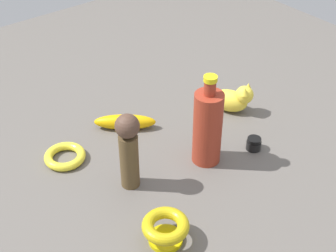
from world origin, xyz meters
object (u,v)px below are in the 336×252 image
Objects in this scene: nail_polish_jar at (254,144)px; person_figure_adult at (129,148)px; cat_figurine at (234,99)px; banana at (125,122)px; bowl at (166,228)px; bottle_tall at (208,127)px; bangle at (65,156)px.

person_figure_adult is at bearing 164.73° from nail_polish_jar.
person_figure_adult is 1.55× the size of cat_figurine.
bowl is at bearing 105.82° from banana.
bottle_tall is (0.21, -0.04, -0.01)m from person_figure_adult.
cat_figurine is (0.50, -0.11, 0.03)m from bangle.
bottle_tall reaches higher than cat_figurine.
cat_figurine is at bearing -164.59° from banana.
nail_polish_jar is at bearing -33.14° from bangle.
bowl is at bearing -149.33° from bottle_tall.
cat_figurine is at bearing 9.65° from person_figure_adult.
nail_polish_jar is (0.34, -0.09, -0.10)m from person_figure_adult.
banana is at bearing 58.95° from person_figure_adult.
banana is (-0.09, 0.24, -0.08)m from bottle_tall.
nail_polish_jar is (-0.08, -0.16, -0.02)m from cat_figurine.
person_figure_adult is 5.15× the size of nail_polish_jar.
bangle is at bearing 42.96° from banana.
person_figure_adult is at bearing -170.35° from cat_figurine.
bowl is 2.57× the size of nail_polish_jar.
person_figure_adult is 2.01× the size of bowl.
bowl reaches higher than banana.
bangle is 0.51m from cat_figurine.
bowl is at bearing -84.05° from bangle.
bangle is 0.43× the size of bottle_tall.
person_figure_adult is 0.21m from bottle_tall.
person_figure_adult is 0.22m from bangle.
person_figure_adult reaches higher than bangle.
bottle_tall is at bearing 30.67° from bowl.
bangle is at bearing 142.02° from bottle_tall.
bottle_tall is at bearing -12.15° from person_figure_adult.
nail_polish_jar is (0.38, 0.10, -0.02)m from bowl.
banana is (0.12, 0.20, -0.09)m from person_figure_adult.
person_figure_adult is 0.82× the size of bottle_tall.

